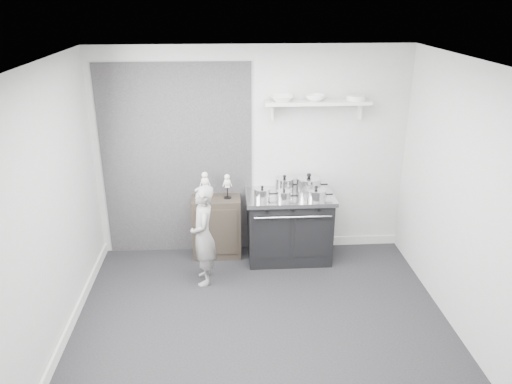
# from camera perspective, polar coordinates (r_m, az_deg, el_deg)

# --- Properties ---
(ground) EXTENTS (4.00, 4.00, 0.00)m
(ground) POSITION_cam_1_polar(r_m,az_deg,el_deg) (5.42, 0.64, -15.19)
(ground) COLOR black
(ground) RESTS_ON ground
(room_shell) EXTENTS (4.02, 3.62, 2.71)m
(room_shell) POSITION_cam_1_polar(r_m,az_deg,el_deg) (4.75, -0.48, 1.87)
(room_shell) COLOR #AFAFAD
(room_shell) RESTS_ON ground
(wall_shelf) EXTENTS (1.30, 0.26, 0.24)m
(wall_shelf) POSITION_cam_1_polar(r_m,az_deg,el_deg) (6.22, 7.03, 10.05)
(wall_shelf) COLOR silver
(wall_shelf) RESTS_ON room_shell
(stove) EXTENTS (1.11, 0.70, 0.89)m
(stove) POSITION_cam_1_polar(r_m,az_deg,el_deg) (6.48, 3.78, -3.92)
(stove) COLOR black
(stove) RESTS_ON ground
(side_cabinet) EXTENTS (0.62, 0.36, 0.81)m
(side_cabinet) POSITION_cam_1_polar(r_m,az_deg,el_deg) (6.58, -4.51, -3.99)
(side_cabinet) COLOR black
(side_cabinet) RESTS_ON ground
(child) EXTENTS (0.33, 0.47, 1.23)m
(child) POSITION_cam_1_polar(r_m,az_deg,el_deg) (5.90, -6.05, -4.94)
(child) COLOR gray
(child) RESTS_ON ground
(pot_front_left) EXTENTS (0.29, 0.21, 0.17)m
(pot_front_left) POSITION_cam_1_polar(r_m,az_deg,el_deg) (6.14, 0.72, -0.16)
(pot_front_left) COLOR silver
(pot_front_left) RESTS_ON stove
(pot_back_left) EXTENTS (0.33, 0.24, 0.21)m
(pot_back_left) POSITION_cam_1_polar(r_m,az_deg,el_deg) (6.40, 3.27, 0.90)
(pot_back_left) COLOR silver
(pot_back_left) RESTS_ON stove
(pot_back_right) EXTENTS (0.41, 0.32, 0.24)m
(pot_back_right) POSITION_cam_1_polar(r_m,az_deg,el_deg) (6.41, 6.03, 0.91)
(pot_back_right) COLOR silver
(pot_back_right) RESTS_ON stove
(pot_front_right) EXTENTS (0.34, 0.25, 0.18)m
(pot_front_right) POSITION_cam_1_polar(r_m,az_deg,el_deg) (6.17, 6.86, -0.23)
(pot_front_right) COLOR silver
(pot_front_right) RESTS_ON stove
(pot_front_center) EXTENTS (0.26, 0.18, 0.15)m
(pot_front_center) POSITION_cam_1_polar(r_m,az_deg,el_deg) (6.11, 3.21, -0.39)
(pot_front_center) COLOR silver
(pot_front_center) RESTS_ON stove
(skeleton_full) EXTENTS (0.12, 0.07, 0.42)m
(skeleton_full) POSITION_cam_1_polar(r_m,az_deg,el_deg) (6.34, -5.84, 0.99)
(skeleton_full) COLOR silver
(skeleton_full) RESTS_ON side_cabinet
(skeleton_torso) EXTENTS (0.10, 0.07, 0.37)m
(skeleton_torso) POSITION_cam_1_polar(r_m,az_deg,el_deg) (6.34, -3.31, 0.86)
(skeleton_torso) COLOR silver
(skeleton_torso) RESTS_ON side_cabinet
(bowl_large) EXTENTS (0.29, 0.29, 0.07)m
(bowl_large) POSITION_cam_1_polar(r_m,az_deg,el_deg) (6.14, 2.94, 10.65)
(bowl_large) COLOR white
(bowl_large) RESTS_ON wall_shelf
(bowl_small) EXTENTS (0.24, 0.24, 0.07)m
(bowl_small) POSITION_cam_1_polar(r_m,az_deg,el_deg) (6.20, 6.77, 10.65)
(bowl_small) COLOR white
(bowl_small) RESTS_ON wall_shelf
(plate_stack) EXTENTS (0.24, 0.24, 0.06)m
(plate_stack) POSITION_cam_1_polar(r_m,az_deg,el_deg) (6.31, 11.36, 10.52)
(plate_stack) COLOR silver
(plate_stack) RESTS_ON wall_shelf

